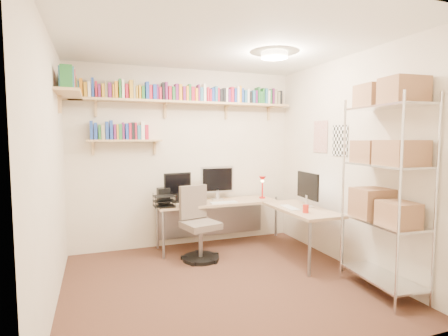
# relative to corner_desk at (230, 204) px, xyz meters

# --- Properties ---
(ground) EXTENTS (3.20, 3.20, 0.00)m
(ground) POSITION_rel_corner_desk_xyz_m (-0.47, -0.97, -0.64)
(ground) COLOR #3F251B
(ground) RESTS_ON ground
(room_shell) EXTENTS (3.24, 3.04, 2.52)m
(room_shell) POSITION_rel_corner_desk_xyz_m (-0.47, -0.97, 0.90)
(room_shell) COLOR beige
(room_shell) RESTS_ON ground
(wall_shelves) EXTENTS (3.12, 1.09, 0.80)m
(wall_shelves) POSITION_rel_corner_desk_xyz_m (-0.90, 0.33, 1.38)
(wall_shelves) COLOR #DEBF7D
(wall_shelves) RESTS_ON ground
(corner_desk) EXTENTS (2.00, 1.66, 1.13)m
(corner_desk) POSITION_rel_corner_desk_xyz_m (0.00, 0.00, 0.00)
(corner_desk) COLOR tan
(corner_desk) RESTS_ON ground
(office_chair) EXTENTS (0.50, 0.50, 0.93)m
(office_chair) POSITION_rel_corner_desk_xyz_m (-0.50, -0.17, -0.26)
(office_chair) COLOR black
(office_chair) RESTS_ON ground
(wire_rack) EXTENTS (0.48, 0.87, 2.08)m
(wire_rack) POSITION_rel_corner_desk_xyz_m (0.95, -1.71, 0.67)
(wire_rack) COLOR silver
(wire_rack) RESTS_ON ground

